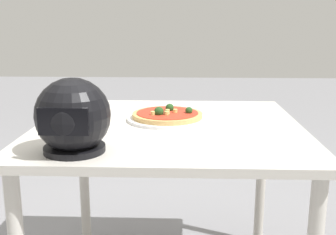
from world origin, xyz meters
name	(u,v)px	position (x,y,z in m)	size (l,w,h in m)	color
dining_table	(169,145)	(0.00, 0.00, 0.68)	(1.06, 1.00, 0.77)	beige
pizza_plate	(167,119)	(0.01, -0.07, 0.78)	(0.34, 0.34, 0.01)	white
pizza	(167,115)	(0.01, -0.07, 0.80)	(0.29, 0.29, 0.05)	tan
motorcycle_helmet	(73,117)	(0.29, 0.36, 0.89)	(0.24, 0.24, 0.24)	black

